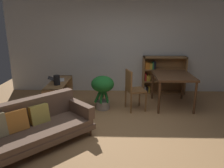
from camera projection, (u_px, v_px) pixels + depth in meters
name	position (u px, v px, depth m)	size (l,w,h in m)	color
ground_plane	(126.00, 133.00, 4.22)	(8.16, 8.16, 0.00)	#A87A4C
back_wall_panel	(124.00, 46.00, 6.45)	(6.80, 0.10, 2.70)	silver
fabric_couch	(29.00, 126.00, 3.73)	(2.00, 2.00, 0.75)	#56351E
media_console	(59.00, 94.00, 5.48)	(0.40, 1.33, 0.63)	olive
open_laptop	(57.00, 79.00, 5.52)	(0.45, 0.37, 0.09)	silver
desk_speaker	(57.00, 80.00, 5.11)	(0.14, 0.14, 0.22)	black
potted_floor_plant	(103.00, 88.00, 5.24)	(0.54, 0.58, 0.81)	#9E9389
dining_table	(173.00, 78.00, 5.40)	(0.91, 1.12, 0.80)	#56351E
dining_chair_near	(133.00, 88.00, 5.18)	(0.51, 0.52, 0.97)	brown
bookshelf	(161.00, 74.00, 6.47)	(1.23, 0.32, 1.08)	olive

